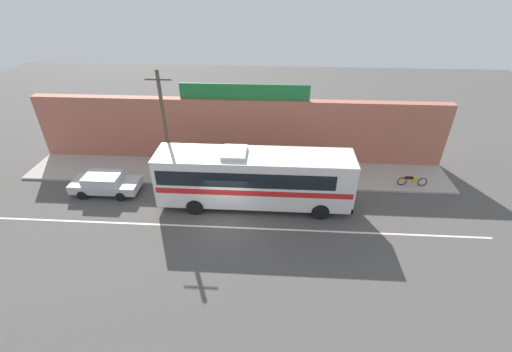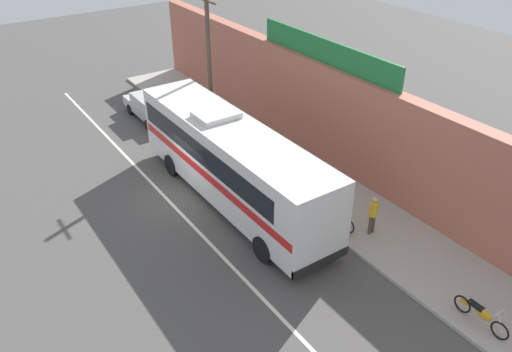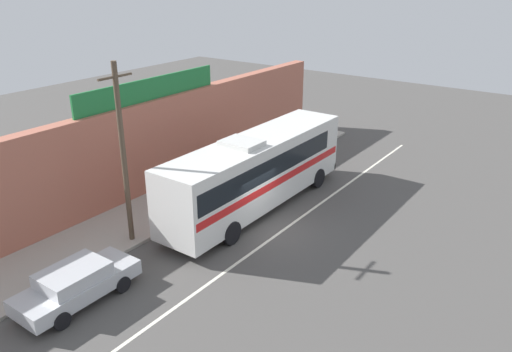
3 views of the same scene
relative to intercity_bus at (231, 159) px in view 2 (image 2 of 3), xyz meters
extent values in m
plane|color=#4F4C49|center=(-1.48, -1.54, -2.07)|extent=(70.00, 70.00, 0.00)
cube|color=#A8A399|center=(-1.48, 3.66, -2.00)|extent=(30.00, 3.60, 0.14)
cube|color=#B26651|center=(-1.48, 5.81, 0.33)|extent=(30.00, 0.70, 4.80)
cube|color=#1E7538|center=(-1.00, 5.81, 3.28)|extent=(9.12, 0.12, 1.10)
cube|color=silver|center=(-1.48, -2.34, -2.06)|extent=(30.00, 0.14, 0.01)
cube|color=silver|center=(0.08, 0.00, -0.07)|extent=(11.71, 2.51, 3.10)
cube|color=black|center=(-0.39, 0.00, 0.48)|extent=(10.30, 2.53, 0.96)
cube|color=red|center=(0.08, 0.00, -0.37)|extent=(11.47, 2.52, 0.36)
cube|color=black|center=(5.91, 0.00, 0.38)|extent=(0.04, 2.26, 1.40)
cube|color=black|center=(5.90, 0.00, -1.44)|extent=(0.12, 2.51, 0.36)
cube|color=silver|center=(-1.09, 0.00, 1.60)|extent=(1.40, 1.76, 0.24)
cylinder|color=black|center=(4.06, 1.16, -1.55)|extent=(1.04, 0.32, 1.04)
cylinder|color=black|center=(4.06, -1.16, -1.55)|extent=(1.04, 0.32, 1.04)
cylinder|color=black|center=(-3.43, 1.16, -1.55)|extent=(1.04, 0.32, 1.04)
cylinder|color=black|center=(-3.43, -1.16, -1.55)|extent=(1.04, 0.32, 1.04)
cube|color=#B7BABF|center=(-9.74, 0.70, -1.46)|extent=(4.36, 1.76, 0.56)
cube|color=#B7BABF|center=(-9.84, 0.70, -0.94)|extent=(2.27, 1.58, 0.48)
cube|color=black|center=(-9.00, 0.70, -0.97)|extent=(0.21, 1.48, 0.34)
cylinder|color=black|center=(-8.48, 1.53, -1.76)|extent=(0.62, 0.20, 0.62)
cylinder|color=black|center=(-8.48, -0.13, -1.76)|extent=(0.62, 0.20, 0.62)
cylinder|color=black|center=(-11.01, 1.53, -1.76)|extent=(0.62, 0.20, 0.62)
cylinder|color=black|center=(-11.01, -0.13, -1.76)|extent=(0.62, 0.20, 0.62)
cylinder|color=brown|center=(-5.79, 2.40, 1.87)|extent=(0.22, 0.22, 7.59)
cylinder|color=brown|center=(-5.79, 2.40, 5.06)|extent=(1.60, 0.10, 0.10)
torus|color=black|center=(11.25, 2.58, -1.62)|extent=(0.62, 0.06, 0.62)
torus|color=black|center=(9.91, 2.58, -1.62)|extent=(0.62, 0.06, 0.62)
cylinder|color=silver|center=(11.17, 2.58, -1.32)|extent=(0.34, 0.04, 0.65)
cylinder|color=silver|center=(11.07, 2.58, -1.00)|extent=(0.03, 0.56, 0.03)
ellipsoid|color=orange|center=(10.65, 2.58, -1.44)|extent=(0.56, 0.22, 0.34)
cube|color=black|center=(10.34, 2.58, -1.32)|extent=(0.52, 0.20, 0.10)
ellipsoid|color=orange|center=(9.97, 2.58, -1.48)|extent=(0.36, 0.14, 0.16)
torus|color=black|center=(4.72, 2.46, -1.62)|extent=(0.62, 0.06, 0.62)
torus|color=black|center=(3.39, 2.46, -1.62)|extent=(0.62, 0.06, 0.62)
cylinder|color=silver|center=(4.64, 2.46, -1.32)|extent=(0.34, 0.04, 0.65)
cylinder|color=silver|center=(4.54, 2.46, -1.00)|extent=(0.03, 0.56, 0.03)
ellipsoid|color=orange|center=(4.12, 2.46, -1.44)|extent=(0.56, 0.22, 0.34)
cube|color=black|center=(3.81, 2.46, -1.32)|extent=(0.52, 0.20, 0.10)
ellipsoid|color=orange|center=(3.45, 2.46, -1.48)|extent=(0.36, 0.14, 0.16)
cylinder|color=brown|center=(5.25, 3.26, -1.52)|extent=(0.13, 0.13, 0.82)
cylinder|color=brown|center=(5.25, 3.08, -1.52)|extent=(0.13, 0.13, 0.82)
cylinder|color=gold|center=(5.25, 3.17, -0.80)|extent=(0.30, 0.30, 0.61)
sphere|color=tan|center=(5.25, 3.17, -0.35)|extent=(0.22, 0.22, 0.22)
cylinder|color=gold|center=(5.25, 3.37, -0.77)|extent=(0.08, 0.08, 0.56)
cylinder|color=gold|center=(5.25, 2.97, -0.77)|extent=(0.08, 0.08, 0.56)
camera|label=1|loc=(1.26, -17.67, 11.13)|focal=24.37mm
camera|label=2|loc=(16.08, -9.73, 10.54)|focal=36.09mm
camera|label=3|loc=(-18.19, -13.09, 8.83)|focal=35.44mm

